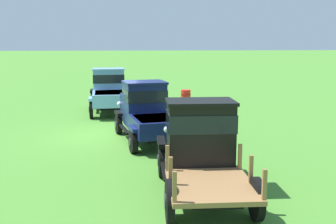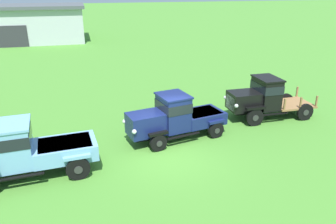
{
  "view_description": "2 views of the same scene",
  "coord_description": "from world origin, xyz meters",
  "px_view_note": "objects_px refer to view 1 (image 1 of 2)",
  "views": [
    {
      "loc": [
        15.97,
        1.19,
        3.68
      ],
      "look_at": [
        0.63,
        2.37,
        1.0
      ],
      "focal_mm": 45.0,
      "sensor_mm": 36.0,
      "label": 1
    },
    {
      "loc": [
        -3.14,
        -11.79,
        6.76
      ],
      "look_at": [
        0.63,
        2.37,
        1.0
      ],
      "focal_mm": 35.0,
      "sensor_mm": 36.0,
      "label": 2
    }
  ],
  "objects_px": {
    "vintage_truck_foreground_near": "(109,90)",
    "vintage_truck_second_in_line": "(145,111)",
    "oil_drum_beside_row": "(161,97)",
    "vintage_truck_midrow_center": "(199,141)",
    "oil_drum_near_fence": "(186,97)"
  },
  "relations": [
    {
      "from": "vintage_truck_foreground_near",
      "to": "vintage_truck_second_in_line",
      "type": "bearing_deg",
      "value": 15.35
    },
    {
      "from": "vintage_truck_second_in_line",
      "to": "oil_drum_beside_row",
      "type": "xyz_separation_m",
      "value": [
        -7.92,
        1.08,
        -0.6
      ]
    },
    {
      "from": "vintage_truck_foreground_near",
      "to": "oil_drum_beside_row",
      "type": "relative_size",
      "value": 5.39
    },
    {
      "from": "vintage_truck_foreground_near",
      "to": "vintage_truck_second_in_line",
      "type": "xyz_separation_m",
      "value": [
        6.21,
        1.7,
        -0.04
      ]
    },
    {
      "from": "vintage_truck_second_in_line",
      "to": "oil_drum_beside_row",
      "type": "relative_size",
      "value": 5.3
    },
    {
      "from": "vintage_truck_second_in_line",
      "to": "vintage_truck_midrow_center",
      "type": "bearing_deg",
      "value": 13.23
    },
    {
      "from": "vintage_truck_second_in_line",
      "to": "oil_drum_beside_row",
      "type": "bearing_deg",
      "value": 172.26
    },
    {
      "from": "oil_drum_beside_row",
      "to": "oil_drum_near_fence",
      "type": "relative_size",
      "value": 1.12
    },
    {
      "from": "vintage_truck_midrow_center",
      "to": "oil_drum_near_fence",
      "type": "distance_m",
      "value": 13.51
    },
    {
      "from": "vintage_truck_foreground_near",
      "to": "vintage_truck_second_in_line",
      "type": "height_order",
      "value": "vintage_truck_foreground_near"
    },
    {
      "from": "oil_drum_beside_row",
      "to": "oil_drum_near_fence",
      "type": "bearing_deg",
      "value": 103.76
    },
    {
      "from": "vintage_truck_midrow_center",
      "to": "oil_drum_beside_row",
      "type": "xyz_separation_m",
      "value": [
        -13.08,
        -0.14,
        -0.7
      ]
    },
    {
      "from": "vintage_truck_foreground_near",
      "to": "vintage_truck_midrow_center",
      "type": "height_order",
      "value": "vintage_truck_midrow_center"
    },
    {
      "from": "vintage_truck_foreground_near",
      "to": "vintage_truck_midrow_center",
      "type": "relative_size",
      "value": 1.06
    },
    {
      "from": "vintage_truck_second_in_line",
      "to": "oil_drum_near_fence",
      "type": "bearing_deg",
      "value": 163.24
    }
  ]
}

